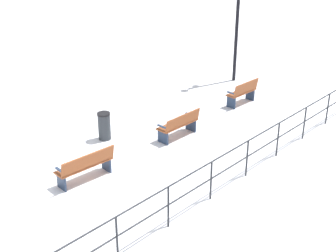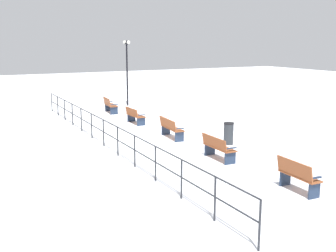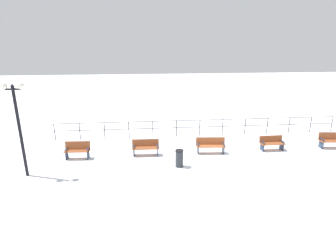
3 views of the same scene
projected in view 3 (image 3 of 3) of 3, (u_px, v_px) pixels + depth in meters
The scene contains 9 objects.
ground_plane at pixel (210, 153), 15.90m from camera, with size 80.00×80.00×0.00m, color white.
bench_nearest at pixel (77, 150), 15.05m from camera, with size 0.54×1.39×0.95m.
bench_second at pixel (146, 147), 15.52m from camera, with size 0.58×1.54×0.89m.
bench_third at pixel (211, 145), 15.79m from camera, with size 0.64×1.72×0.90m.
bench_fourth at pixel (272, 143), 16.25m from camera, with size 0.57×1.43×0.84m.
bench_fifth at pixel (331, 140), 16.58m from camera, with size 0.69×1.48×0.92m.
lamppost_near at pixel (17, 113), 12.30m from camera, with size 0.31×1.04×4.53m.
waterfront_railing at pixel (200, 125), 18.64m from camera, with size 0.05×19.42×1.13m.
trash_bin at pixel (179, 158), 14.06m from camera, with size 0.42×0.42×0.92m.
Camera 3 is at (14.39, -3.84, 6.28)m, focal length 29.04 mm.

